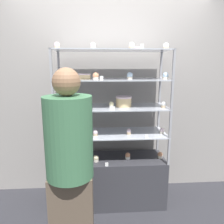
% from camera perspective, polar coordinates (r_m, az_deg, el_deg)
% --- Properties ---
extents(ground_plane, '(20.00, 20.00, 0.00)m').
position_cam_1_polar(ground_plane, '(2.98, 0.00, -22.15)').
color(ground_plane, '#2D2D33').
extents(back_wall, '(8.00, 0.05, 2.60)m').
position_cam_1_polar(back_wall, '(2.87, -0.52, 4.57)').
color(back_wall, gray).
rests_on(back_wall, ground_plane).
extents(display_base, '(1.26, 0.48, 0.58)m').
position_cam_1_polar(display_base, '(2.82, 0.00, -17.28)').
color(display_base, '#333338').
rests_on(display_base, ground_plane).
extents(display_riser_lower, '(1.26, 0.48, 0.32)m').
position_cam_1_polar(display_riser_lower, '(2.59, 0.00, -5.90)').
color(display_riser_lower, '#99999E').
rests_on(display_riser_lower, display_base).
extents(display_riser_middle, '(1.26, 0.48, 0.32)m').
position_cam_1_polar(display_riser_middle, '(2.51, 0.00, 0.96)').
color(display_riser_middle, '#99999E').
rests_on(display_riser_middle, display_riser_lower).
extents(display_riser_upper, '(1.26, 0.48, 0.32)m').
position_cam_1_polar(display_riser_upper, '(2.47, 0.00, 8.17)').
color(display_riser_upper, '#99999E').
rests_on(display_riser_upper, display_riser_middle).
extents(display_riser_top, '(1.26, 0.48, 0.32)m').
position_cam_1_polar(display_riser_top, '(2.47, 0.00, 15.50)').
color(display_riser_top, '#99999E').
rests_on(display_riser_top, display_riser_upper).
extents(layer_cake_centerpiece, '(0.18, 0.18, 0.12)m').
position_cam_1_polar(layer_cake_centerpiece, '(2.50, 3.08, 2.77)').
color(layer_cake_centerpiece, '#DBBC84').
rests_on(layer_cake_centerpiece, display_riser_middle).
extents(sheet_cake_frosted, '(0.25, 0.17, 0.06)m').
position_cam_1_polar(sheet_cake_frosted, '(2.50, -8.55, 9.19)').
color(sheet_cake_frosted, '#DBBC84').
rests_on(sheet_cake_frosted, display_riser_upper).
extents(cupcake_0, '(0.06, 0.06, 0.08)m').
position_cam_1_polar(cupcake_0, '(2.63, -12.76, -11.91)').
color(cupcake_0, white).
rests_on(cupcake_0, display_base).
extents(cupcake_1, '(0.06, 0.06, 0.08)m').
position_cam_1_polar(cupcake_1, '(2.59, -4.20, -12.03)').
color(cupcake_1, beige).
rests_on(cupcake_1, display_base).
extents(cupcake_2, '(0.06, 0.06, 0.08)m').
position_cam_1_polar(cupcake_2, '(2.66, 4.13, -11.35)').
color(cupcake_2, white).
rests_on(cupcake_2, display_base).
extents(cupcake_3, '(0.06, 0.06, 0.08)m').
position_cam_1_polar(cupcake_3, '(2.74, 12.45, -10.92)').
color(cupcake_3, beige).
rests_on(cupcake_3, display_base).
extents(price_tag_0, '(0.04, 0.00, 0.04)m').
position_cam_1_polar(price_tag_0, '(2.48, -1.39, -13.51)').
color(price_tag_0, white).
rests_on(price_tag_0, display_base).
extents(cupcake_4, '(0.05, 0.05, 0.07)m').
position_cam_1_polar(cupcake_4, '(2.51, -13.14, -5.57)').
color(cupcake_4, white).
rests_on(cupcake_4, display_riser_lower).
extents(cupcake_5, '(0.05, 0.05, 0.07)m').
position_cam_1_polar(cupcake_5, '(2.48, -4.35, -5.49)').
color(cupcake_5, '#CCB28C').
rests_on(cupcake_5, display_riser_lower).
extents(cupcake_6, '(0.05, 0.05, 0.07)m').
position_cam_1_polar(cupcake_6, '(2.53, 4.41, -5.12)').
color(cupcake_6, '#CCB28C').
rests_on(cupcake_6, display_riser_lower).
extents(cupcake_7, '(0.05, 0.05, 0.07)m').
position_cam_1_polar(cupcake_7, '(2.62, 12.92, -4.81)').
color(cupcake_7, beige).
rests_on(cupcake_7, display_riser_lower).
extents(price_tag_1, '(0.04, 0.00, 0.04)m').
position_cam_1_polar(price_tag_1, '(2.42, 9.04, -6.30)').
color(price_tag_1, white).
rests_on(price_tag_1, display_riser_lower).
extents(cupcake_8, '(0.05, 0.05, 0.07)m').
position_cam_1_polar(cupcake_8, '(2.49, -13.04, 1.79)').
color(cupcake_8, white).
rests_on(cupcake_8, display_riser_middle).
extents(cupcake_9, '(0.05, 0.05, 0.07)m').
position_cam_1_polar(cupcake_9, '(2.44, -0.15, 1.89)').
color(cupcake_9, white).
rests_on(cupcake_9, display_riser_middle).
extents(cupcake_10, '(0.05, 0.05, 0.07)m').
position_cam_1_polar(cupcake_10, '(2.50, 13.29, 1.85)').
color(cupcake_10, '#CCB28C').
rests_on(cupcake_10, display_riser_middle).
extents(price_tag_2, '(0.04, 0.00, 0.04)m').
position_cam_1_polar(price_tag_2, '(2.29, 0.35, 0.95)').
color(price_tag_2, white).
rests_on(price_tag_2, display_riser_middle).
extents(cupcake_11, '(0.06, 0.06, 0.08)m').
position_cam_1_polar(cupcake_11, '(2.43, -13.58, 9.09)').
color(cupcake_11, white).
rests_on(cupcake_11, display_riser_upper).
extents(cupcake_12, '(0.06, 0.06, 0.08)m').
position_cam_1_polar(cupcake_12, '(2.33, -4.29, 9.28)').
color(cupcake_12, beige).
rests_on(cupcake_12, display_riser_upper).
extents(cupcake_13, '(0.06, 0.06, 0.08)m').
position_cam_1_polar(cupcake_13, '(2.44, 4.67, 9.39)').
color(cupcake_13, beige).
rests_on(cupcake_13, display_riser_upper).
extents(cupcake_14, '(0.06, 0.06, 0.08)m').
position_cam_1_polar(cupcake_14, '(2.47, 13.81, 9.12)').
color(cupcake_14, beige).
rests_on(cupcake_14, display_riser_upper).
extents(price_tag_3, '(0.04, 0.00, 0.04)m').
position_cam_1_polar(price_tag_3, '(2.24, -2.75, 8.84)').
color(price_tag_3, white).
rests_on(price_tag_3, display_riser_upper).
extents(cupcake_15, '(0.06, 0.06, 0.07)m').
position_cam_1_polar(cupcake_15, '(2.43, -14.16, 16.47)').
color(cupcake_15, '#CCB28C').
rests_on(cupcake_15, display_riser_top).
extents(cupcake_16, '(0.06, 0.06, 0.07)m').
position_cam_1_polar(cupcake_16, '(2.39, -4.98, 16.84)').
color(cupcake_16, beige).
rests_on(cupcake_16, display_riser_top).
extents(cupcake_17, '(0.06, 0.06, 0.07)m').
position_cam_1_polar(cupcake_17, '(2.40, 5.14, 16.83)').
color(cupcake_17, '#CCB28C').
rests_on(cupcake_17, display_riser_top).
extents(cupcake_18, '(0.06, 0.06, 0.07)m').
position_cam_1_polar(cupcake_18, '(2.52, 13.93, 16.31)').
color(cupcake_18, '#CCB28C').
rests_on(cupcake_18, display_riser_top).
extents(price_tag_4, '(0.04, 0.00, 0.04)m').
position_cam_1_polar(price_tag_4, '(2.29, 7.87, 16.70)').
color(price_tag_4, white).
rests_on(price_tag_4, display_riser_top).
extents(donut_glazed, '(0.13, 0.13, 0.04)m').
position_cam_1_polar(donut_glazed, '(2.53, 6.04, 16.22)').
color(donut_glazed, '#EFB2BC').
rests_on(donut_glazed, display_riser_top).
extents(customer_figure, '(0.39, 0.39, 1.66)m').
position_cam_1_polar(customer_figure, '(1.88, -10.96, -12.86)').
color(customer_figure, brown).
rests_on(customer_figure, ground_plane).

